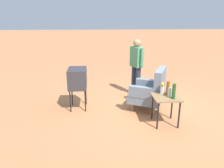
% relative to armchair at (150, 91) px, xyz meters
% --- Properties ---
extents(ground_plane, '(60.00, 60.00, 0.00)m').
position_rel_armchair_xyz_m(ground_plane, '(-0.14, 0.10, -0.50)').
color(ground_plane, '#C17A4C').
extents(armchair, '(1.02, 1.03, 1.06)m').
position_rel_armchair_xyz_m(armchair, '(0.00, 0.00, 0.00)').
color(armchair, '#937047').
rests_on(armchair, ground).
extents(side_table, '(0.56, 0.56, 0.63)m').
position_rel_armchair_xyz_m(side_table, '(0.75, 0.15, 0.04)').
color(side_table, black).
rests_on(side_table, ground).
extents(tv_on_stand, '(0.60, 0.45, 1.03)m').
position_rel_armchair_xyz_m(tv_on_stand, '(-0.22, -1.78, 0.28)').
color(tv_on_stand, black).
rests_on(tv_on_stand, ground).
extents(person_standing, '(0.52, 0.36, 1.64)m').
position_rel_armchair_xyz_m(person_standing, '(-1.05, -0.17, 0.44)').
color(person_standing, '#2D3347').
rests_on(person_standing, ground).
extents(bottle_short_clear, '(0.06, 0.06, 0.20)m').
position_rel_armchair_xyz_m(bottle_short_clear, '(0.77, 0.21, 0.23)').
color(bottle_short_clear, silver).
rests_on(bottle_short_clear, side_table).
extents(bottle_tall_amber, '(0.07, 0.07, 0.30)m').
position_rel_armchair_xyz_m(bottle_tall_amber, '(0.64, 0.21, 0.28)').
color(bottle_tall_amber, brown).
rests_on(bottle_tall_amber, side_table).
extents(soda_can_blue, '(0.07, 0.07, 0.12)m').
position_rel_armchair_xyz_m(soda_can_blue, '(0.55, 0.23, 0.19)').
color(soda_can_blue, blue).
rests_on(soda_can_blue, side_table).
extents(bottle_wine_green, '(0.07, 0.07, 0.32)m').
position_rel_armchair_xyz_m(bottle_wine_green, '(0.87, 0.26, 0.29)').
color(bottle_wine_green, '#1E5623').
rests_on(bottle_wine_green, side_table).
extents(flower_vase, '(0.15, 0.10, 0.27)m').
position_rel_armchair_xyz_m(flower_vase, '(0.59, 0.10, 0.28)').
color(flower_vase, silver).
rests_on(flower_vase, side_table).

